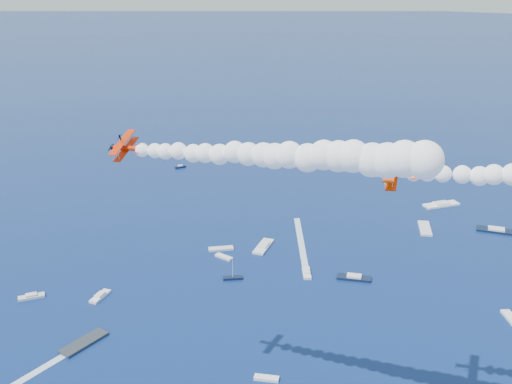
% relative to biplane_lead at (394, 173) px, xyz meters
% --- Properties ---
extents(biplane_lead, '(9.43, 11.34, 8.64)m').
position_rel_biplane_lead_xyz_m(biplane_lead, '(0.00, 0.00, 0.00)').
color(biplane_lead, '#DF3704').
extents(biplane_trail, '(7.50, 9.07, 7.61)m').
position_rel_biplane_lead_xyz_m(biplane_trail, '(-46.41, -11.53, 1.85)').
color(biplane_trail, red).
extents(smoke_trail_trail, '(55.56, 9.40, 10.15)m').
position_rel_biplane_lead_xyz_m(smoke_trail_trail, '(-18.72, -10.62, 3.94)').
color(smoke_trail_trail, white).
extents(spectator_boats, '(230.68, 178.81, 0.70)m').
position_rel_biplane_lead_xyz_m(spectator_boats, '(-12.17, 75.23, -54.19)').
color(spectator_boats, white).
rests_on(spectator_boats, ground).
extents(boat_wakes, '(170.73, 137.41, 0.04)m').
position_rel_biplane_lead_xyz_m(boat_wakes, '(-16.37, 22.48, -54.51)').
color(boat_wakes, white).
rests_on(boat_wakes, ground).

